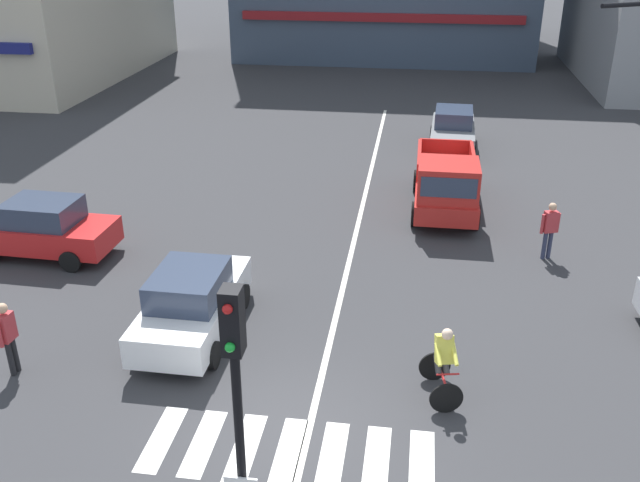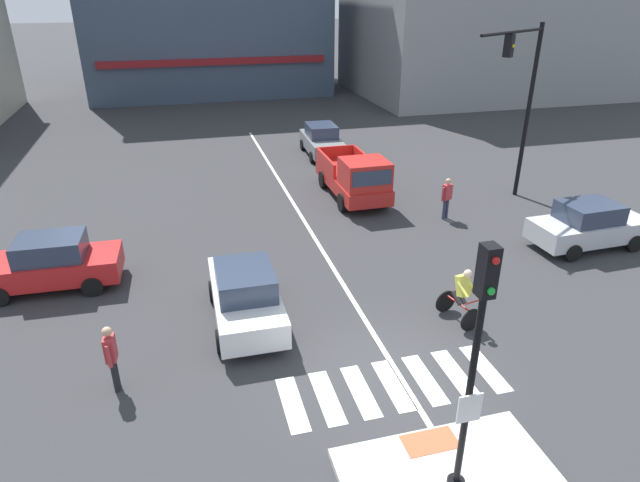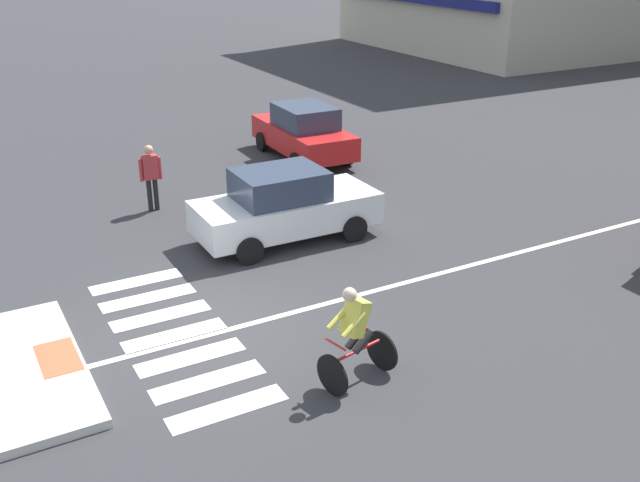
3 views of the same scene
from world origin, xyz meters
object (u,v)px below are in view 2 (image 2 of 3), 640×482
object	(u,v)px
car_silver_cross_right	(589,225)
pickup_truck_red_eastbound_far	(356,178)
car_red_cross_left	(50,263)
pedestrian_waiting_far_side	(447,195)
car_white_westbound_near	(246,295)
traffic_light_mast	(523,91)
car_grey_eastbound_distant	(322,140)
pedestrian_at_curb_left	(111,353)
signal_pole	(475,355)
cyclist	(462,294)

from	to	relation	value
car_silver_cross_right	pickup_truck_red_eastbound_far	xyz separation A→B (m)	(-6.40, 6.47, 0.17)
car_red_cross_left	pedestrian_waiting_far_side	distance (m)	14.11
car_white_westbound_near	car_silver_cross_right	xyz separation A→B (m)	(12.20, 1.58, 0.00)
traffic_light_mast	pedestrian_waiting_far_side	bearing A→B (deg)	-160.24
car_red_cross_left	pickup_truck_red_eastbound_far	size ratio (longest dim) A/B	0.81
car_grey_eastbound_distant	car_red_cross_left	size ratio (longest dim) A/B	1.00
car_grey_eastbound_distant	pedestrian_at_curb_left	size ratio (longest dim) A/B	2.49
traffic_light_mast	car_silver_cross_right	world-z (taller)	traffic_light_mast
car_silver_cross_right	pickup_truck_red_eastbound_far	bearing A→B (deg)	134.70
car_grey_eastbound_distant	pickup_truck_red_eastbound_far	xyz separation A→B (m)	(-0.41, -6.98, 0.17)
car_silver_cross_right	car_red_cross_left	bearing A→B (deg)	174.26
signal_pole	pedestrian_waiting_far_side	size ratio (longest dim) A/B	2.89
cyclist	car_silver_cross_right	bearing A→B (deg)	25.60
car_grey_eastbound_distant	pedestrian_at_curb_left	xyz separation A→B (m)	(-9.46, -17.06, 0.17)
car_grey_eastbound_distant	pedestrian_waiting_far_side	distance (m)	10.16
car_silver_cross_right	pedestrian_waiting_far_side	bearing A→B (deg)	135.53
signal_pole	car_silver_cross_right	xyz separation A→B (m)	(9.33, 8.13, -2.24)
pickup_truck_red_eastbound_far	cyclist	size ratio (longest dim) A/B	3.04
car_grey_eastbound_distant	cyclist	world-z (taller)	cyclist
pedestrian_at_curb_left	car_red_cross_left	bearing A→B (deg)	111.99
car_red_cross_left	car_white_westbound_near	bearing A→B (deg)	-31.68
traffic_light_mast	car_grey_eastbound_distant	world-z (taller)	traffic_light_mast
car_red_cross_left	car_silver_cross_right	bearing A→B (deg)	-5.74
car_white_westbound_near	pickup_truck_red_eastbound_far	bearing A→B (deg)	54.24
traffic_light_mast	signal_pole	bearing A→B (deg)	-125.47
pedestrian_waiting_far_side	car_grey_eastbound_distant	bearing A→B (deg)	103.43
cyclist	pedestrian_waiting_far_side	size ratio (longest dim) A/B	1.01
signal_pole	pedestrian_waiting_far_side	xyz separation A→B (m)	(5.70, 11.69, -2.07)
cyclist	pickup_truck_red_eastbound_far	bearing A→B (deg)	88.70
pickup_truck_red_eastbound_far	cyclist	xyz separation A→B (m)	(-0.22, -9.64, -0.11)
pedestrian_at_curb_left	pedestrian_waiting_far_side	bearing A→B (deg)	31.28
cyclist	traffic_light_mast	bearing A→B (deg)	50.80
car_grey_eastbound_distant	car_white_westbound_near	distance (m)	16.26
car_silver_cross_right	cyclist	size ratio (longest dim) A/B	2.47
pickup_truck_red_eastbound_far	cyclist	distance (m)	9.64
car_white_westbound_near	pickup_truck_red_eastbound_far	distance (m)	9.92
car_red_cross_left	car_silver_cross_right	distance (m)	17.72
car_white_westbound_near	pedestrian_waiting_far_side	xyz separation A→B (m)	(8.57, 5.14, 0.17)
signal_pole	car_grey_eastbound_distant	bearing A→B (deg)	81.20
signal_pole	car_silver_cross_right	bearing A→B (deg)	41.08
traffic_light_mast	car_white_westbound_near	xyz separation A→B (m)	(-12.11, -6.41, -3.78)
car_silver_cross_right	cyclist	world-z (taller)	cyclist
pickup_truck_red_eastbound_far	pedestrian_at_curb_left	world-z (taller)	pickup_truck_red_eastbound_far
car_red_cross_left	cyclist	xyz separation A→B (m)	(11.01, -4.94, 0.06)
car_grey_eastbound_distant	pedestrian_at_curb_left	bearing A→B (deg)	-119.01
cyclist	pedestrian_at_curb_left	bearing A→B (deg)	-177.11
car_grey_eastbound_distant	pedestrian_at_curb_left	distance (m)	19.51
car_silver_cross_right	pedestrian_at_curb_left	distance (m)	15.87
traffic_light_mast	car_grey_eastbound_distant	bearing A→B (deg)	124.42
traffic_light_mast	car_silver_cross_right	bearing A→B (deg)	-88.94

